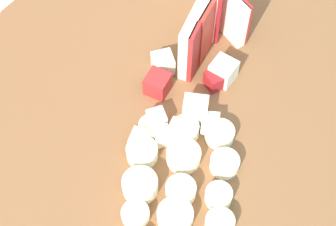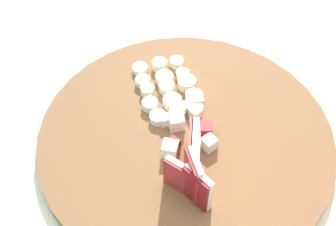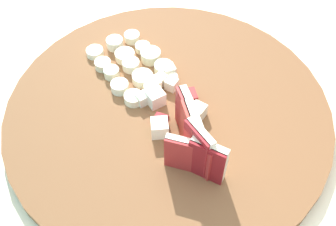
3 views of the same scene
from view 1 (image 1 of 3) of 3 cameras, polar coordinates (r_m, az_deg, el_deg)
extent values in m
cylinder|color=brown|center=(0.48, 1.92, 0.78)|extent=(0.44, 0.44, 0.02)
cube|color=#A32323|center=(0.48, 3.38, 7.74)|extent=(0.05, 0.02, 0.06)
cube|color=#EFE5CC|center=(0.48, 2.68, 7.96)|extent=(0.05, 0.02, 0.06)
cube|color=#B22D23|center=(0.49, 4.60, 9.58)|extent=(0.05, 0.02, 0.06)
cube|color=beige|center=(0.49, 3.86, 9.85)|extent=(0.05, 0.02, 0.06)
cube|color=maroon|center=(0.51, 5.71, 11.99)|extent=(0.04, 0.01, 0.07)
cube|color=#EFE5CC|center=(0.51, 5.08, 12.05)|extent=(0.04, 0.01, 0.07)
cube|color=#A32323|center=(0.51, 5.60, 11.80)|extent=(0.05, 0.01, 0.05)
cube|color=#EFE5CC|center=(0.51, 4.85, 11.85)|extent=(0.05, 0.01, 0.05)
cube|color=#A32323|center=(0.51, 7.24, 11.15)|extent=(0.04, 0.04, 0.05)
cube|color=white|center=(0.51, 6.76, 10.91)|extent=(0.04, 0.04, 0.05)
cube|color=maroon|center=(0.48, 5.28, 3.71)|extent=(0.02, 0.02, 0.02)
cube|color=#A32323|center=(0.47, -1.16, 3.27)|extent=(0.03, 0.03, 0.02)
cube|color=beige|center=(0.49, -0.56, 5.56)|extent=(0.03, 0.03, 0.02)
cube|color=#EFE5CC|center=(0.48, 6.17, 4.66)|extent=(0.03, 0.03, 0.02)
cube|color=beige|center=(0.44, -3.10, -3.11)|extent=(0.02, 0.02, 0.02)
cube|color=#EFE5CC|center=(0.45, -0.66, -2.62)|extent=(0.02, 0.02, 0.01)
cube|color=white|center=(0.45, 4.72, -1.16)|extent=(0.02, 0.02, 0.02)
cube|color=white|center=(0.46, 3.05, 0.30)|extent=(0.02, 0.02, 0.02)
cube|color=#EFE5CC|center=(0.45, 1.22, -2.26)|extent=(0.02, 0.02, 0.02)
cube|color=#EFE5CC|center=(0.46, -1.27, -0.67)|extent=(0.02, 0.02, 0.02)
cylinder|color=beige|center=(0.45, -1.85, -1.74)|extent=(0.02, 0.02, 0.01)
cylinder|color=beige|center=(0.44, -2.91, -4.41)|extent=(0.03, 0.03, 0.01)
cylinder|color=beige|center=(0.43, -3.13, -8.06)|extent=(0.03, 0.03, 0.02)
cylinder|color=beige|center=(0.42, -3.65, -11.23)|extent=(0.02, 0.02, 0.01)
cylinder|color=beige|center=(0.45, 1.90, -1.90)|extent=(0.02, 0.02, 0.01)
cylinder|color=#F4EAC6|center=(0.44, 1.74, -4.82)|extent=(0.03, 0.03, 0.01)
cylinder|color=white|center=(0.43, 1.44, -8.63)|extent=(0.03, 0.03, 0.01)
cylinder|color=#F4EAC6|center=(0.42, 0.80, -11.40)|extent=(0.03, 0.03, 0.01)
cylinder|color=#F4EAC6|center=(0.45, 5.78, -2.34)|extent=(0.03, 0.03, 0.01)
cylinder|color=white|center=(0.44, 6.32, -5.62)|extent=(0.03, 0.03, 0.01)
cylinder|color=beige|center=(0.43, 5.64, -9.19)|extent=(0.02, 0.02, 0.01)
cylinder|color=beige|center=(0.42, 5.79, -12.10)|extent=(0.02, 0.02, 0.01)
camera|label=2|loc=(0.67, 41.26, 64.19)|focal=47.89mm
camera|label=3|loc=(0.58, 43.53, 53.10)|focal=43.43mm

